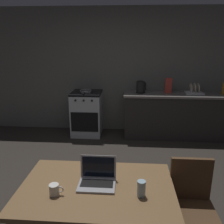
{
  "coord_description": "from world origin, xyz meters",
  "views": [
    {
      "loc": [
        0.36,
        -2.55,
        1.93
      ],
      "look_at": [
        0.12,
        0.85,
        0.9
      ],
      "focal_mm": 38.64,
      "sensor_mm": 36.0,
      "label": 1
    }
  ],
  "objects_px": {
    "bottle": "(224,87)",
    "coffee_mug": "(54,190)",
    "cereal_box": "(168,86)",
    "drinking_glass": "(141,189)",
    "dish_rack": "(194,91)",
    "laptop": "(97,179)",
    "chair": "(192,201)",
    "stove_oven": "(87,113)",
    "dining_table": "(97,193)",
    "frying_pan": "(85,91)",
    "electric_kettle": "(141,87)"
  },
  "relations": [
    {
      "from": "dish_rack",
      "to": "electric_kettle",
      "type": "bearing_deg",
      "value": -180.0
    },
    {
      "from": "frying_pan",
      "to": "drinking_glass",
      "type": "xyz_separation_m",
      "value": [
        0.99,
        -3.03,
        -0.15
      ]
    },
    {
      "from": "laptop",
      "to": "drinking_glass",
      "type": "distance_m",
      "value": 0.4
    },
    {
      "from": "dish_rack",
      "to": "laptop",
      "type": "bearing_deg",
      "value": -117.89
    },
    {
      "from": "frying_pan",
      "to": "coffee_mug",
      "type": "xyz_separation_m",
      "value": [
        0.29,
        -3.06,
        -0.17
      ]
    },
    {
      "from": "frying_pan",
      "to": "coffee_mug",
      "type": "height_order",
      "value": "frying_pan"
    },
    {
      "from": "dining_table",
      "to": "cereal_box",
      "type": "relative_size",
      "value": 4.44
    },
    {
      "from": "laptop",
      "to": "stove_oven",
      "type": "bearing_deg",
      "value": 115.09
    },
    {
      "from": "chair",
      "to": "bottle",
      "type": "height_order",
      "value": "bottle"
    },
    {
      "from": "bottle",
      "to": "coffee_mug",
      "type": "xyz_separation_m",
      "value": [
        -2.4,
        -3.04,
        -0.28
      ]
    },
    {
      "from": "drinking_glass",
      "to": "cereal_box",
      "type": "bearing_deg",
      "value": 77.93
    },
    {
      "from": "frying_pan",
      "to": "dish_rack",
      "type": "xyz_separation_m",
      "value": [
        2.16,
        0.03,
        0.02
      ]
    },
    {
      "from": "chair",
      "to": "bottle",
      "type": "bearing_deg",
      "value": 51.95
    },
    {
      "from": "bottle",
      "to": "coffee_mug",
      "type": "relative_size",
      "value": 2.45
    },
    {
      "from": "electric_kettle",
      "to": "dish_rack",
      "type": "bearing_deg",
      "value": 0.0
    },
    {
      "from": "laptop",
      "to": "frying_pan",
      "type": "bearing_deg",
      "value": 115.43
    },
    {
      "from": "laptop",
      "to": "dish_rack",
      "type": "height_order",
      "value": "dish_rack"
    },
    {
      "from": "laptop",
      "to": "frying_pan",
      "type": "xyz_separation_m",
      "value": [
        -0.61,
        2.88,
        0.17
      ]
    },
    {
      "from": "laptop",
      "to": "bottle",
      "type": "distance_m",
      "value": 3.55
    },
    {
      "from": "bottle",
      "to": "cereal_box",
      "type": "relative_size",
      "value": 0.99
    },
    {
      "from": "laptop",
      "to": "coffee_mug",
      "type": "height_order",
      "value": "laptop"
    },
    {
      "from": "electric_kettle",
      "to": "coffee_mug",
      "type": "relative_size",
      "value": 2.04
    },
    {
      "from": "frying_pan",
      "to": "bottle",
      "type": "bearing_deg",
      "value": -0.44
    },
    {
      "from": "stove_oven",
      "to": "cereal_box",
      "type": "distance_m",
      "value": 1.74
    },
    {
      "from": "chair",
      "to": "coffee_mug",
      "type": "relative_size",
      "value": 7.45
    },
    {
      "from": "stove_oven",
      "to": "chair",
      "type": "relative_size",
      "value": 1.01
    },
    {
      "from": "bottle",
      "to": "drinking_glass",
      "type": "bearing_deg",
      "value": -119.48
    },
    {
      "from": "laptop",
      "to": "electric_kettle",
      "type": "bearing_deg",
      "value": 93.86
    },
    {
      "from": "cereal_box",
      "to": "dish_rack",
      "type": "bearing_deg",
      "value": -2.26
    },
    {
      "from": "chair",
      "to": "laptop",
      "type": "distance_m",
      "value": 0.89
    },
    {
      "from": "chair",
      "to": "cereal_box",
      "type": "bearing_deg",
      "value": 72.03
    },
    {
      "from": "dining_table",
      "to": "coffee_mug",
      "type": "bearing_deg",
      "value": -157.28
    },
    {
      "from": "cereal_box",
      "to": "bottle",
      "type": "bearing_deg",
      "value": -3.84
    },
    {
      "from": "laptop",
      "to": "cereal_box",
      "type": "height_order",
      "value": "cereal_box"
    },
    {
      "from": "electric_kettle",
      "to": "coffee_mug",
      "type": "bearing_deg",
      "value": -104.79
    },
    {
      "from": "stove_oven",
      "to": "laptop",
      "type": "relative_size",
      "value": 2.82
    },
    {
      "from": "stove_oven",
      "to": "electric_kettle",
      "type": "relative_size",
      "value": 3.69
    },
    {
      "from": "stove_oven",
      "to": "laptop",
      "type": "height_order",
      "value": "laptop"
    },
    {
      "from": "chair",
      "to": "cereal_box",
      "type": "xyz_separation_m",
      "value": [
        0.18,
        2.85,
        0.54
      ]
    },
    {
      "from": "coffee_mug",
      "to": "dish_rack",
      "type": "relative_size",
      "value": 0.35
    },
    {
      "from": "drinking_glass",
      "to": "dish_rack",
      "type": "distance_m",
      "value": 3.28
    },
    {
      "from": "frying_pan",
      "to": "cereal_box",
      "type": "height_order",
      "value": "cereal_box"
    },
    {
      "from": "stove_oven",
      "to": "coffee_mug",
      "type": "relative_size",
      "value": 7.53
    },
    {
      "from": "bottle",
      "to": "dining_table",
      "type": "bearing_deg",
      "value": -125.54
    },
    {
      "from": "bottle",
      "to": "drinking_glass",
      "type": "relative_size",
      "value": 2.17
    },
    {
      "from": "stove_oven",
      "to": "dish_rack",
      "type": "xyz_separation_m",
      "value": [
        2.14,
        0.0,
        0.5
      ]
    },
    {
      "from": "dining_table",
      "to": "chair",
      "type": "bearing_deg",
      "value": 8.14
    },
    {
      "from": "dining_table",
      "to": "frying_pan",
      "type": "bearing_deg",
      "value": 101.87
    },
    {
      "from": "cereal_box",
      "to": "chair",
      "type": "bearing_deg",
      "value": -93.69
    },
    {
      "from": "dining_table",
      "to": "dish_rack",
      "type": "distance_m",
      "value": 3.35
    }
  ]
}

